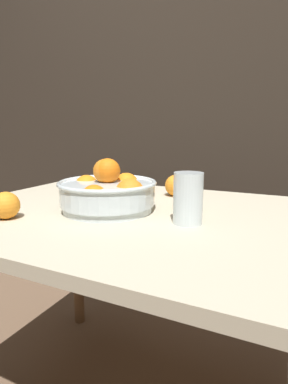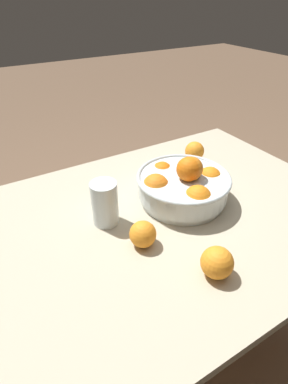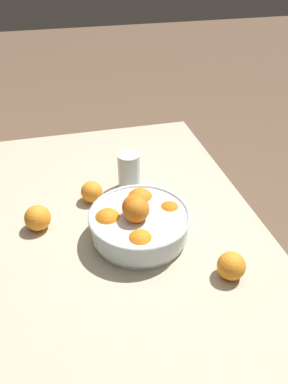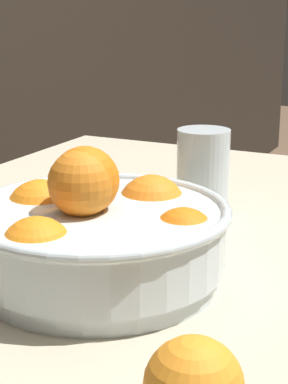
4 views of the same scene
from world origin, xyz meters
The scene contains 4 objects.
dining_table centered at (0.00, 0.00, 0.64)m, with size 1.19×0.82×0.73m.
fruit_bowl centered at (-0.10, -0.03, 0.78)m, with size 0.29×0.29×0.15m.
juice_glass centered at (0.14, -0.06, 0.79)m, with size 0.07×0.07×0.13m.
orange_loose_front centered at (0.10, 0.08, 0.76)m, with size 0.07×0.07×0.07m, color orange.
Camera 4 is at (-0.67, -0.36, 1.02)m, focal length 60.00 mm.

